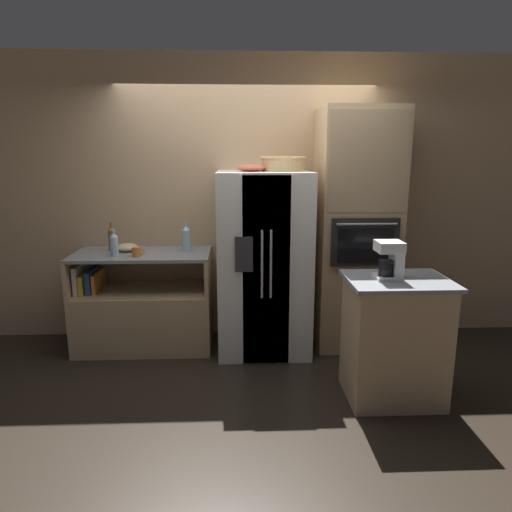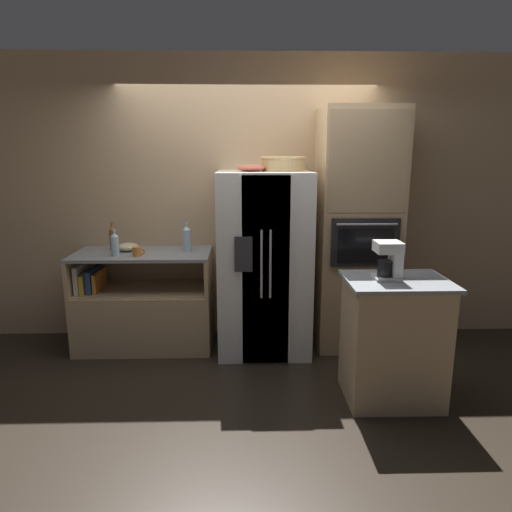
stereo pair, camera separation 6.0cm
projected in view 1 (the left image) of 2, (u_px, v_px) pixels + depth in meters
ground_plane at (248, 350)px, 4.41m from camera, size 20.00×20.00×0.00m
wall_back at (246, 200)px, 4.60m from camera, size 12.00×0.06×2.80m
counter_left at (144, 312)px, 4.44m from camera, size 1.29×0.64×0.94m
refrigerator at (264, 263)px, 4.30m from camera, size 0.85×0.82×1.70m
wall_oven at (356, 231)px, 4.36m from camera, size 0.74×0.69×2.27m
island_counter at (394, 339)px, 3.47m from camera, size 0.75×0.60×0.95m
wicker_basket at (283, 163)px, 4.16m from camera, size 0.41×0.41×0.13m
fruit_bowl at (251, 168)px, 4.09m from camera, size 0.26×0.26×0.06m
bottle_tall at (186, 238)px, 4.36m from camera, size 0.08×0.08×0.29m
bottle_short at (112, 238)px, 4.39m from camera, size 0.06×0.06×0.27m
bottle_wide at (114, 244)px, 4.16m from camera, size 0.07×0.07×0.25m
mug at (137, 252)px, 4.15m from camera, size 0.12×0.08×0.09m
mixing_bowl at (127, 247)px, 4.38m from camera, size 0.20×0.20×0.08m
coffee_maker at (391, 259)px, 3.34m from camera, size 0.19×0.19×0.28m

